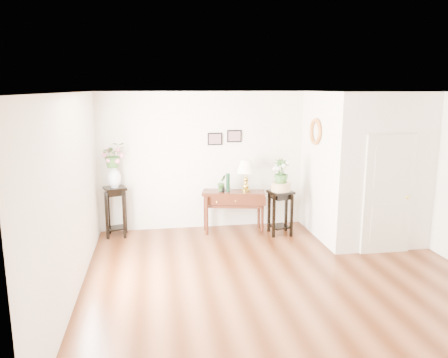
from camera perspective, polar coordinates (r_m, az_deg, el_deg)
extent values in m
cube|color=brown|center=(6.91, 7.63, -12.76)|extent=(6.00, 5.50, 0.02)
cube|color=white|center=(6.29, 8.33, 11.14)|extent=(6.00, 5.50, 0.02)
cube|color=beige|center=(9.07, 2.88, 2.51)|extent=(6.00, 0.02, 2.80)
cube|color=beige|center=(4.03, 19.66, -10.11)|extent=(6.00, 0.02, 2.80)
cube|color=beige|center=(6.28, -19.22, -2.31)|extent=(0.02, 5.50, 2.80)
cube|color=beige|center=(8.86, 17.64, 1.75)|extent=(1.80, 1.95, 2.80)
cube|color=beige|center=(8.07, 20.65, -1.94)|extent=(0.90, 0.05, 2.10)
cube|color=black|center=(8.88, -1.19, 5.25)|extent=(0.30, 0.02, 0.25)
cube|color=black|center=(8.94, 1.36, 5.62)|extent=(0.30, 0.02, 0.25)
torus|color=#BE6E2D|center=(8.51, 11.84, 6.08)|extent=(0.07, 0.51, 0.51)
cube|color=#331A0A|center=(8.86, 1.25, -4.23)|extent=(1.31, 0.67, 0.83)
cube|color=gold|center=(8.73, 2.88, 0.68)|extent=(0.48, 0.48, 0.64)
cylinder|color=black|center=(8.69, 0.52, -0.56)|extent=(0.09, 0.09, 0.37)
imported|color=#335F25|center=(8.68, -0.28, -0.60)|extent=(0.23, 0.21, 0.33)
cube|color=black|center=(8.80, -13.92, -4.17)|extent=(0.49, 0.49, 0.99)
imported|color=#335F25|center=(8.56, -14.29, 3.18)|extent=(0.56, 0.53, 0.49)
cube|color=black|center=(8.74, 7.34, -4.37)|extent=(0.51, 0.51, 0.89)
cylinder|color=beige|center=(8.61, 7.43, -1.03)|extent=(0.44, 0.44, 0.17)
imported|color=#335F25|center=(8.55, 7.48, 0.90)|extent=(0.34, 0.34, 0.51)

